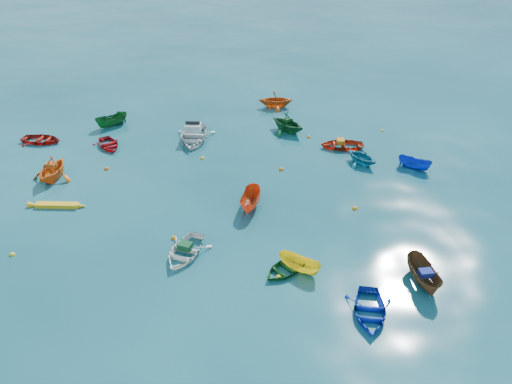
{
  "coord_description": "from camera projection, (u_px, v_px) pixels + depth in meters",
  "views": [
    {
      "loc": [
        -2.23,
        -22.67,
        17.29
      ],
      "look_at": [
        0.0,
        5.0,
        0.4
      ],
      "focal_mm": 35.0,
      "sensor_mm": 36.0,
      "label": 1
    }
  ],
  "objects": [
    {
      "name": "buoy_or_c",
      "position": [
        107.0,
        169.0,
        35.96
      ],
      "size": [
        0.34,
        0.34,
        0.34
      ],
      "primitive_type": "sphere",
      "color": "#E55B0C",
      "rests_on": "ground"
    },
    {
      "name": "dinghy_orange_w",
      "position": [
        54.0,
        178.0,
        34.83
      ],
      "size": [
        3.49,
        3.82,
        1.72
      ],
      "primitive_type": "imported",
      "rotation": [
        0.0,
        0.0,
        -0.23
      ],
      "color": "orange",
      "rests_on": "ground"
    },
    {
      "name": "buoy_ye_e",
      "position": [
        382.0,
        131.0,
        41.67
      ],
      "size": [
        0.29,
        0.29,
        0.29
      ],
      "primitive_type": "sphere",
      "color": "yellow",
      "rests_on": "ground"
    },
    {
      "name": "buoy_ye_b",
      "position": [
        12.0,
        255.0,
        27.53
      ],
      "size": [
        0.3,
        0.3,
        0.3
      ],
      "primitive_type": "sphere",
      "color": "yellow",
      "rests_on": "ground"
    },
    {
      "name": "dinghy_blue_se",
      "position": [
        369.0,
        314.0,
        23.7
      ],
      "size": [
        2.91,
        3.61,
        0.66
      ],
      "primitive_type": "imported",
      "rotation": [
        0.0,
        0.0,
        -0.21
      ],
      "color": "#0D25A4",
      "rests_on": "ground"
    },
    {
      "name": "buoy_or_b",
      "position": [
        355.0,
        209.0,
        31.51
      ],
      "size": [
        0.35,
        0.35,
        0.35
      ],
      "primitive_type": "sphere",
      "color": "orange",
      "rests_on": "ground"
    },
    {
      "name": "sampan_blue_far",
      "position": [
        414.0,
        168.0,
        36.1
      ],
      "size": [
        2.5,
        2.25,
        0.95
      ],
      "primitive_type": "imported",
      "rotation": [
        0.0,
        0.0,
        0.9
      ],
      "color": "#0E2DB4",
      "rests_on": "ground"
    },
    {
      "name": "buoy_ye_d",
      "position": [
        106.0,
        150.0,
        38.68
      ],
      "size": [
        0.36,
        0.36,
        0.36
      ],
      "primitive_type": "sphere",
      "color": "#FFF11A",
      "rests_on": "ground"
    },
    {
      "name": "tarp_green_b",
      "position": [
        287.0,
        120.0,
        41.13
      ],
      "size": [
        0.71,
        0.7,
        0.28
      ],
      "primitive_type": "cube",
      "rotation": [
        0.0,
        0.0,
        0.71
      ],
      "color": "#124815",
      "rests_on": "dinghy_green_n"
    },
    {
      "name": "kayak_yellow",
      "position": [
        58.0,
        207.0,
        31.71
      ],
      "size": [
        3.45,
        0.86,
        0.33
      ],
      "primitive_type": null,
      "rotation": [
        0.0,
        0.0,
        1.46
      ],
      "color": "#F5AF15",
      "rests_on": "ground"
    },
    {
      "name": "dinghy_white_near",
      "position": [
        185.0,
        255.0,
        27.56
      ],
      "size": [
        3.54,
        4.02,
        0.69
      ],
      "primitive_type": "imported",
      "rotation": [
        0.0,
        0.0,
        -0.42
      ],
      "color": "white",
      "rests_on": "ground"
    },
    {
      "name": "dinghy_red_far",
      "position": [
        109.0,
        147.0,
        39.1
      ],
      "size": [
        3.15,
        3.52,
        0.6
      ],
      "primitive_type": "imported",
      "rotation": [
        0.0,
        0.0,
        0.46
      ],
      "color": "#A80E14",
      "rests_on": "ground"
    },
    {
      "name": "tarp_blue_a",
      "position": [
        426.0,
        273.0,
        25.09
      ],
      "size": [
        0.68,
        0.53,
        0.32
      ],
      "primitive_type": "cube",
      "rotation": [
        0.0,
        0.0,
        0.05
      ],
      "color": "navy",
      "rests_on": "sampan_brown_mid"
    },
    {
      "name": "sampan_green_far",
      "position": [
        113.0,
        126.0,
        42.55
      ],
      "size": [
        3.0,
        2.58,
        1.12
      ],
      "primitive_type": "imported",
      "rotation": [
        0.0,
        0.0,
        -0.95
      ],
      "color": "#124E1C",
      "rests_on": "ground"
    },
    {
      "name": "dinghy_orange_far",
      "position": [
        276.0,
        107.0,
        46.23
      ],
      "size": [
        3.26,
        2.86,
        1.63
      ],
      "primitive_type": "imported",
      "rotation": [
        0.0,
        0.0,
        1.5
      ],
      "color": "#C95412",
      "rests_on": "ground"
    },
    {
      "name": "dinghy_red_nw",
      "position": [
        42.0,
        142.0,
        39.83
      ],
      "size": [
        3.63,
        2.97,
        0.66
      ],
      "primitive_type": "imported",
      "rotation": [
        0.0,
        0.0,
        1.33
      ],
      "color": "#9C140D",
      "rests_on": "ground"
    },
    {
      "name": "dinghy_red_ne",
      "position": [
        341.0,
        147.0,
        39.0
      ],
      "size": [
        3.56,
        2.71,
        0.69
      ],
      "primitive_type": "imported",
      "rotation": [
        0.0,
        0.0,
        -1.67
      ],
      "color": "red",
      "rests_on": "ground"
    },
    {
      "name": "sampan_orange_n",
      "position": [
        251.0,
        207.0,
        31.69
      ],
      "size": [
        1.87,
        3.19,
        1.16
      ],
      "primitive_type": "imported",
      "rotation": [
        0.0,
        0.0,
        -0.26
      ],
      "color": "#D84114",
      "rests_on": "ground"
    },
    {
      "name": "buoy_ye_a",
      "position": [
        279.0,
        278.0,
        25.92
      ],
      "size": [
        0.33,
        0.33,
        0.33
      ],
      "primitive_type": "sphere",
      "color": "yellow",
      "rests_on": "ground"
    },
    {
      "name": "buoy_or_a",
      "position": [
        174.0,
        239.0,
        28.83
      ],
      "size": [
        0.33,
        0.33,
        0.33
      ],
      "primitive_type": "sphere",
      "color": "orange",
      "rests_on": "ground"
    },
    {
      "name": "buoy_or_d",
      "position": [
        281.0,
        170.0,
        35.88
      ],
      "size": [
        0.35,
        0.35,
        0.35
      ],
      "primitive_type": "sphere",
      "color": "orange",
      "rests_on": "ground"
    },
    {
      "name": "sampan_yellow_mid",
      "position": [
        299.0,
        270.0,
        26.44
      ],
      "size": [
        2.52,
        2.31,
        0.96
      ],
      "primitive_type": "imported",
      "rotation": [
        0.0,
        0.0,
        0.88
      ],
      "color": "yellow",
      "rests_on": "ground"
    },
    {
      "name": "tarp_orange_a",
      "position": [
        51.0,
        165.0,
        34.34
      ],
      "size": [
        0.77,
        0.65,
        0.33
      ],
      "primitive_type": "cube",
      "rotation": [
        0.0,
        0.0,
        -0.23
      ],
      "color": "#C04A13",
      "rests_on": "dinghy_orange_w"
    },
    {
      "name": "dinghy_green_e",
      "position": [
        285.0,
        271.0,
        26.36
      ],
      "size": [
        3.32,
        3.15,
        0.56
      ],
      "primitive_type": "imported",
      "rotation": [
        0.0,
        0.0,
        -0.94
      ],
      "color": "#114B1E",
      "rests_on": "ground"
    },
    {
      "name": "ground",
      "position": [
        263.0,
        243.0,
        28.44
      ],
      "size": [
        160.0,
        160.0,
        0.0
      ],
      "primitive_type": "plane",
      "color": "#093D48",
      "rests_on": "ground"
    },
    {
      "name": "sampan_brown_mid",
      "position": [
        422.0,
        282.0,
        25.61
      ],
      "size": [
        1.32,
        3.14,
        1.19
      ],
      "primitive_type": "imported",
      "rotation": [
        0.0,
        0.0,
        0.05
      ],
      "color": "#53351E",
      "rests_on": "ground"
    },
    {
      "name": "dinghy_green_n",
      "position": [
        287.0,
        131.0,
        41.58
      ],
      "size": [
        4.25,
        4.29,
        1.71
      ],
      "primitive_type": "imported",
      "rotation": [
        0.0,
        0.0,
        0.71
      ],
      "color": "#114B21",
      "rests_on": "ground"
    },
    {
      "name": "tarp_green_a",
      "position": [
        185.0,
        246.0,
        27.37
      ],
      "size": [
        0.91,
        0.82,
        0.36
      ],
      "primitive_type": "cube",
      "rotation": [
        0.0,
        0.0,
        -0.42
      ],
      "color": "#114723",
      "rests_on": "dinghy_white_near"
    },
    {
      "name": "buoy_or_e",
      "position": [
        309.0,
        137.0,
        40.57
      ],
      "size": [
        0.33,
        0.33,
        0.33
      ],
      "primitive_type": "sphere",
      "color": "orange",
      "rests_on": "ground"
    },
    {
      "name": "motorboat_white",
      "position": [
        194.0,
        140.0,
        40.15
      ],
      "size": [
        3.78,
        4.87,
        1.53
      ],
      "primitive_type": "imported",
      "rotation": [
        0.0,
        0.0,
        -0.14
      ],
      "color": "silver",
      "rests_on": "ground"
    },
    {
      "name": "tarp_orange_b",
      "position": [
        341.0,
        141.0,
        38.73
      ],
      "size": [
        0.64,
        0.8,
        0.36
      ],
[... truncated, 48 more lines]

